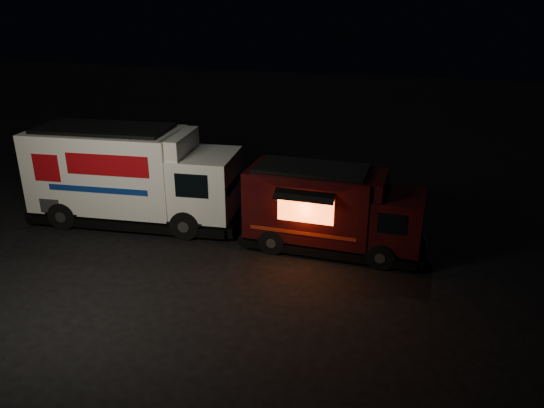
{
  "coord_description": "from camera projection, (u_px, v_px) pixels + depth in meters",
  "views": [
    {
      "loc": [
        6.4,
        -12.9,
        7.57
      ],
      "look_at": [
        2.06,
        2.0,
        1.34
      ],
      "focal_mm": 35.0,
      "sensor_mm": 36.0,
      "label": 1
    }
  ],
  "objects": [
    {
      "name": "white_truck",
      "position": [
        136.0,
        176.0,
        18.24
      ],
      "size": [
        7.63,
        3.23,
        3.36
      ],
      "primitive_type": null,
      "rotation": [
        0.0,
        0.0,
        0.1
      ],
      "color": "white",
      "rests_on": "ground"
    },
    {
      "name": "red_truck",
      "position": [
        334.0,
        210.0,
        16.37
      ],
      "size": [
        5.7,
        2.19,
        2.63
      ],
      "primitive_type": null,
      "rotation": [
        0.0,
        0.0,
        -0.02
      ],
      "color": "#330B09",
      "rests_on": "ground"
    },
    {
      "name": "ground",
      "position": [
        188.0,
        262.0,
        15.97
      ],
      "size": [
        80.0,
        80.0,
        0.0
      ],
      "primitive_type": "plane",
      "color": "black",
      "rests_on": "ground"
    }
  ]
}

